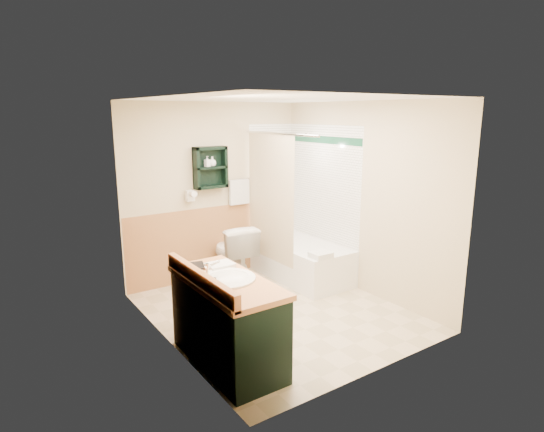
% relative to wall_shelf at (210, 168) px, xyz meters
% --- Properties ---
extents(floor, '(3.00, 3.00, 0.00)m').
position_rel_wall_shelf_xyz_m(floor, '(0.10, -1.41, -1.55)').
color(floor, '#CAB693').
rests_on(floor, ground).
extents(back_wall, '(2.60, 0.04, 2.40)m').
position_rel_wall_shelf_xyz_m(back_wall, '(0.10, 0.11, -0.35)').
color(back_wall, beige).
rests_on(back_wall, ground).
extents(left_wall, '(0.04, 3.00, 2.40)m').
position_rel_wall_shelf_xyz_m(left_wall, '(-1.22, -1.41, -0.35)').
color(left_wall, beige).
rests_on(left_wall, ground).
extents(right_wall, '(0.04, 3.00, 2.40)m').
position_rel_wall_shelf_xyz_m(right_wall, '(1.42, -1.41, -0.35)').
color(right_wall, beige).
rests_on(right_wall, ground).
extents(ceiling, '(2.60, 3.00, 0.04)m').
position_rel_wall_shelf_xyz_m(ceiling, '(0.10, -1.41, 0.87)').
color(ceiling, white).
rests_on(ceiling, back_wall).
extents(wainscot_left, '(2.98, 2.98, 1.00)m').
position_rel_wall_shelf_xyz_m(wainscot_left, '(-1.19, -1.41, -1.05)').
color(wainscot_left, tan).
rests_on(wainscot_left, left_wall).
extents(wainscot_back, '(2.58, 2.58, 1.00)m').
position_rel_wall_shelf_xyz_m(wainscot_back, '(0.10, 0.08, -1.05)').
color(wainscot_back, tan).
rests_on(wainscot_back, back_wall).
extents(mirror_frame, '(1.30, 1.30, 1.00)m').
position_rel_wall_shelf_xyz_m(mirror_frame, '(-1.17, -1.96, -0.05)').
color(mirror_frame, brown).
rests_on(mirror_frame, left_wall).
extents(mirror_glass, '(1.20, 1.20, 0.90)m').
position_rel_wall_shelf_xyz_m(mirror_glass, '(-1.17, -1.96, -0.05)').
color(mirror_glass, white).
rests_on(mirror_glass, left_wall).
extents(tile_right, '(1.50, 1.50, 2.10)m').
position_rel_wall_shelf_xyz_m(tile_right, '(1.38, -0.66, -0.50)').
color(tile_right, white).
rests_on(tile_right, right_wall).
extents(tile_back, '(0.95, 0.95, 2.10)m').
position_rel_wall_shelf_xyz_m(tile_back, '(1.13, 0.07, -0.50)').
color(tile_back, white).
rests_on(tile_back, back_wall).
extents(tile_accent, '(1.50, 1.50, 0.10)m').
position_rel_wall_shelf_xyz_m(tile_accent, '(1.37, -0.66, 0.35)').
color(tile_accent, '#14462E').
rests_on(tile_accent, right_wall).
extents(wall_shelf, '(0.45, 0.15, 0.55)m').
position_rel_wall_shelf_xyz_m(wall_shelf, '(0.00, 0.00, 0.00)').
color(wall_shelf, black).
rests_on(wall_shelf, back_wall).
extents(hair_dryer, '(0.10, 0.24, 0.18)m').
position_rel_wall_shelf_xyz_m(hair_dryer, '(-0.30, 0.02, -0.35)').
color(hair_dryer, white).
rests_on(hair_dryer, back_wall).
extents(towel_bar, '(0.40, 0.06, 0.40)m').
position_rel_wall_shelf_xyz_m(towel_bar, '(0.45, 0.04, -0.20)').
color(towel_bar, silver).
rests_on(towel_bar, back_wall).
extents(curtain_rod, '(0.03, 1.60, 0.03)m').
position_rel_wall_shelf_xyz_m(curtain_rod, '(0.63, -0.66, 0.45)').
color(curtain_rod, silver).
rests_on(curtain_rod, back_wall).
extents(shower_curtain, '(1.05, 1.05, 1.70)m').
position_rel_wall_shelf_xyz_m(shower_curtain, '(0.63, -0.48, -0.40)').
color(shower_curtain, beige).
rests_on(shower_curtain, curtain_rod).
extents(vanity, '(0.59, 1.28, 0.82)m').
position_rel_wall_shelf_xyz_m(vanity, '(-0.89, -2.03, -1.14)').
color(vanity, black).
rests_on(vanity, ground).
extents(bathtub, '(0.75, 1.50, 0.50)m').
position_rel_wall_shelf_xyz_m(bathtub, '(1.03, -0.65, -1.30)').
color(bathtub, white).
rests_on(bathtub, ground).
extents(toilet, '(0.57, 0.88, 0.81)m').
position_rel_wall_shelf_xyz_m(toilet, '(0.16, -0.29, -1.15)').
color(toilet, white).
rests_on(toilet, ground).
extents(counter_towel, '(0.25, 0.20, 0.04)m').
position_rel_wall_shelf_xyz_m(counter_towel, '(-0.80, -1.72, -0.71)').
color(counter_towel, silver).
rests_on(counter_towel, vanity).
extents(vanity_book, '(0.16, 0.07, 0.22)m').
position_rel_wall_shelf_xyz_m(vanity_book, '(-1.06, -1.56, -0.62)').
color(vanity_book, black).
rests_on(vanity_book, vanity).
extents(tub_towel, '(0.25, 0.21, 0.07)m').
position_rel_wall_shelf_xyz_m(tub_towel, '(0.83, -1.30, -1.02)').
color(tub_towel, silver).
rests_on(tub_towel, bathtub).
extents(soap_bottle_a, '(0.09, 0.15, 0.06)m').
position_rel_wall_shelf_xyz_m(soap_bottle_a, '(-0.05, -0.01, 0.05)').
color(soap_bottle_a, white).
rests_on(soap_bottle_a, wall_shelf).
extents(soap_bottle_b, '(0.12, 0.14, 0.10)m').
position_rel_wall_shelf_xyz_m(soap_bottle_b, '(0.03, -0.01, 0.07)').
color(soap_bottle_b, white).
rests_on(soap_bottle_b, wall_shelf).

